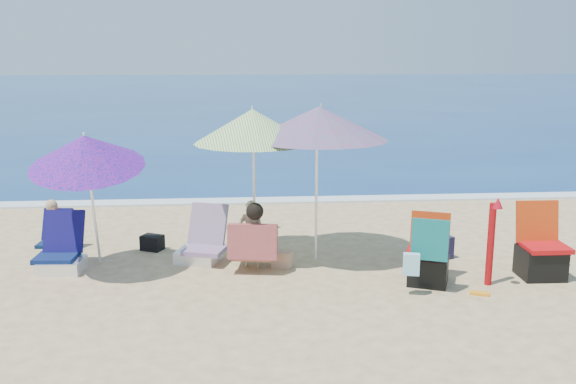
{
  "coord_description": "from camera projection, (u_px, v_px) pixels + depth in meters",
  "views": [
    {
      "loc": [
        -0.97,
        -7.67,
        3.01
      ],
      "look_at": [
        -0.3,
        1.0,
        1.1
      ],
      "focal_mm": 39.31,
      "sensor_mm": 36.0,
      "label": 1
    }
  ],
  "objects": [
    {
      "name": "ground",
      "position": [
        317.0,
        291.0,
        8.19
      ],
      "size": [
        120.0,
        120.0,
        0.0
      ],
      "color": "#D8BC84",
      "rests_on": "ground"
    },
    {
      "name": "camp_chair_left",
      "position": [
        541.0,
        255.0,
        8.65
      ],
      "size": [
        0.62,
        0.61,
        1.02
      ],
      "color": "red",
      "rests_on": "ground"
    },
    {
      "name": "person_center",
      "position": [
        252.0,
        237.0,
        8.88
      ],
      "size": [
        0.71,
        0.71,
        1.01
      ],
      "color": "tan",
      "rests_on": "ground"
    },
    {
      "name": "bag_navy_b",
      "position": [
        435.0,
        247.0,
        9.45
      ],
      "size": [
        0.56,
        0.51,
        0.34
      ],
      "color": "#1E1B3C",
      "rests_on": "ground"
    },
    {
      "name": "bag_tan",
      "position": [
        282.0,
        259.0,
        9.08
      ],
      "size": [
        0.34,
        0.3,
        0.24
      ],
      "color": "tan",
      "rests_on": "ground"
    },
    {
      "name": "foam",
      "position": [
        287.0,
        200.0,
        13.15
      ],
      "size": [
        120.0,
        0.5,
        0.04
      ],
      "color": "white",
      "rests_on": "ground"
    },
    {
      "name": "umbrella_turquoise",
      "position": [
        319.0,
        123.0,
        9.05
      ],
      "size": [
        2.34,
        2.34,
        2.31
      ],
      "color": "white",
      "rests_on": "ground"
    },
    {
      "name": "sea",
      "position": [
        250.0,
        91.0,
        52.02
      ],
      "size": [
        120.0,
        80.0,
        0.12
      ],
      "color": "navy",
      "rests_on": "ground"
    },
    {
      "name": "bag_black_a",
      "position": [
        152.0,
        243.0,
        9.87
      ],
      "size": [
        0.39,
        0.35,
        0.23
      ],
      "color": "black",
      "rests_on": "ground"
    },
    {
      "name": "umbrella_striped",
      "position": [
        253.0,
        126.0,
        9.03
      ],
      "size": [
        1.9,
        1.9,
        2.28
      ],
      "color": "silver",
      "rests_on": "ground"
    },
    {
      "name": "umbrella_blue",
      "position": [
        86.0,
        151.0,
        8.43
      ],
      "size": [
        1.58,
        1.64,
        2.12
      ],
      "color": "white",
      "rests_on": "ground"
    },
    {
      "name": "person_left",
      "position": [
        56.0,
        228.0,
        9.71
      ],
      "size": [
        0.48,
        0.61,
        0.83
      ],
      "color": "tan",
      "rests_on": "ground"
    },
    {
      "name": "chair_rainbow",
      "position": [
        202.0,
        247.0,
        9.34
      ],
      "size": [
        0.82,
        0.89,
        0.81
      ],
      "color": "#D54B5C",
      "rests_on": "ground"
    },
    {
      "name": "chair_navy",
      "position": [
        62.0,
        255.0,
        8.94
      ],
      "size": [
        0.68,
        0.76,
        0.8
      ],
      "color": "#0D1D4B",
      "rests_on": "ground"
    },
    {
      "name": "orange_item",
      "position": [
        480.0,
        293.0,
        8.05
      ],
      "size": [
        0.27,
        0.19,
        0.03
      ],
      "color": "orange",
      "rests_on": "ground"
    },
    {
      "name": "furled_umbrella",
      "position": [
        492.0,
        236.0,
        8.23
      ],
      "size": [
        0.17,
        0.33,
        1.23
      ],
      "color": "#A00B0E",
      "rests_on": "ground"
    },
    {
      "name": "camp_chair_right",
      "position": [
        428.0,
        259.0,
        8.35
      ],
      "size": [
        0.82,
        0.94,
        0.96
      ],
      "color": "#AF0D0C",
      "rests_on": "ground"
    }
  ]
}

